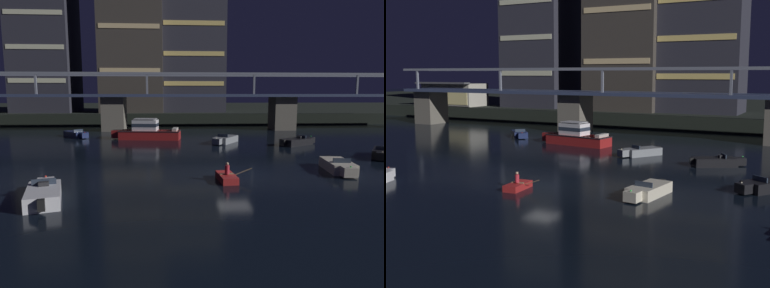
{
  "view_description": "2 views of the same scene",
  "coord_description": "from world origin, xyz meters",
  "views": [
    {
      "loc": [
        -4.82,
        -25.09,
        6.08
      ],
      "look_at": [
        -2.8,
        7.55,
        1.25
      ],
      "focal_mm": 32.04,
      "sensor_mm": 36.0,
      "label": 1
    },
    {
      "loc": [
        19.7,
        -31.74,
        8.59
      ],
      "look_at": [
        -1.23,
        8.43,
        2.09
      ],
      "focal_mm": 46.19,
      "sensor_mm": 36.0,
      "label": 2
    }
  ],
  "objects": [
    {
      "name": "cabin_cruiser_near_left",
      "position": [
        -7.94,
        20.79,
        1.05
      ],
      "size": [
        9.34,
        3.81,
        2.79
      ],
      "color": "maroon",
      "rests_on": "ground"
    },
    {
      "name": "speedboat_mid_center",
      "position": [
        8.38,
        0.61,
        0.41
      ],
      "size": [
        2.31,
        5.23,
        1.16
      ],
      "color": "beige",
      "rests_on": "ground"
    },
    {
      "name": "ground_plane",
      "position": [
        0.0,
        0.0,
        0.0
      ],
      "size": [
        400.0,
        400.0,
        0.0
      ],
      "primitive_type": "plane",
      "color": "black"
    },
    {
      "name": "tower_central",
      "position": [
        -0.04,
        49.73,
        17.15
      ],
      "size": [
        13.3,
        8.85,
        30.2
      ],
      "color": "#282833",
      "rests_on": "far_riverbank"
    },
    {
      "name": "speedboat_far_center",
      "position": [
        -12.08,
        -5.74,
        0.41
      ],
      "size": [
        2.84,
        5.17,
        1.16
      ],
      "color": "silver",
      "rests_on": "ground"
    },
    {
      "name": "far_riverbank",
      "position": [
        0.0,
        80.4,
        1.1
      ],
      "size": [
        240.0,
        80.0,
        2.2
      ],
      "primitive_type": "cube",
      "color": "black",
      "rests_on": "ground"
    },
    {
      "name": "tower_west_low",
      "position": [
        -30.96,
        50.48,
        18.4
      ],
      "size": [
        12.0,
        11.53,
        32.71
      ],
      "color": "#282833",
      "rests_on": "far_riverbank"
    },
    {
      "name": "tower_west_tall",
      "position": [
        -12.7,
        49.45,
        23.28
      ],
      "size": [
        12.76,
        11.33,
        42.47
      ],
      "color": "#38332D",
      "rests_on": "far_riverbank"
    },
    {
      "name": "speedboat_far_right",
      "position": [
        10.26,
        14.45,
        0.41
      ],
      "size": [
        4.87,
        3.6,
        1.16
      ],
      "color": "black",
      "rests_on": "ground"
    },
    {
      "name": "dinghy_with_paddler",
      "position": [
        -0.94,
        -1.87,
        0.28
      ],
      "size": [
        2.46,
        2.68,
        1.36
      ],
      "color": "maroon",
      "rests_on": "ground"
    },
    {
      "name": "speedboat_far_left",
      "position": [
        15.57,
        6.1,
        0.41
      ],
      "size": [
        3.92,
        4.73,
        1.16
      ],
      "color": "black",
      "rests_on": "ground"
    },
    {
      "name": "speedboat_near_center",
      "position": [
        -18.11,
        23.62,
        0.41
      ],
      "size": [
        4.24,
        4.52,
        1.16
      ],
      "color": "#19234C",
      "rests_on": "ground"
    },
    {
      "name": "river_bridge",
      "position": [
        -0.0,
        32.4,
        4.25
      ],
      "size": [
        90.9,
        6.4,
        9.38
      ],
      "color": "#605B51",
      "rests_on": "ground"
    },
    {
      "name": "speedboat_mid_left",
      "position": [
        1.87,
        16.77,
        0.41
      ],
      "size": [
        3.82,
        4.78,
        1.16
      ],
      "color": "gray",
      "rests_on": "ground"
    }
  ]
}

